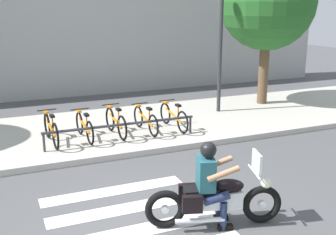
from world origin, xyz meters
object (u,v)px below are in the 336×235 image
motorcycle (215,199)px  street_lamp (221,40)px  bicycle_3 (145,120)px  tree_near_rack (268,3)px  bicycle_1 (84,127)px  bicycle_0 (51,130)px  bike_rack (122,126)px  rider (211,178)px  bicycle_4 (174,117)px  bicycle_2 (116,122)px

motorcycle → street_lamp: bearing=59.9°
bicycle_3 → street_lamp: street_lamp is taller
street_lamp → tree_near_rack: 2.30m
bicycle_1 → street_lamp: (4.62, 1.22, 1.94)m
bicycle_0 → tree_near_rack: tree_near_rack is taller
bicycle_3 → bike_rack: bicycle_3 is taller
bicycle_3 → tree_near_rack: 6.03m
rider → bicycle_4: rider is taller
rider → bicycle_4: (1.48, 4.85, -0.34)m
bicycle_3 → tree_near_rack: tree_near_rack is taller
tree_near_rack → bike_rack: bearing=-159.3°
motorcycle → bicycle_4: bearing=73.9°
motorcycle → rider: bearing=160.6°
bicycle_0 → bicycle_1: bearing=0.1°
bike_rack → street_lamp: 4.58m
bicycle_0 → bicycle_3: (2.49, 0.00, -0.02)m
bicycle_1 → bike_rack: bicycle_1 is taller
bicycle_3 → bicycle_4: bicycle_4 is taller
rider → bicycle_2: rider is taller
bicycle_1 → bicycle_3: (1.66, 0.00, -0.00)m
rider → bicycle_2: bearing=92.1°
bicycle_2 → bicycle_3: (0.83, 0.00, -0.02)m
bicycle_2 → motorcycle: bearing=-87.0°
bicycle_1 → bike_rack: (0.83, -0.55, 0.08)m
tree_near_rack → bicycle_2: bearing=-164.3°
bicycle_2 → bicycle_4: bearing=0.0°
bike_rack → motorcycle: bearing=-86.6°
bicycle_0 → bicycle_4: bearing=0.0°
bicycle_1 → tree_near_rack: size_ratio=0.31×
rider → bicycle_0: rider is taller
rider → tree_near_rack: bearing=49.2°
tree_near_rack → bicycle_1: bearing=-166.2°
bicycle_1 → bicycle_3: bicycle_1 is taller
bicycle_2 → bicycle_4: bicycle_2 is taller
bicycle_3 → motorcycle: bearing=-96.8°
bicycle_1 → bicycle_4: bearing=0.0°
bicycle_1 → bicycle_2: 0.83m
bicycle_0 → bicycle_3: bearing=0.0°
bicycle_1 → tree_near_rack: bearing=13.8°
motorcycle → bicycle_1: (-1.09, 4.87, 0.02)m
motorcycle → bicycle_3: bearing=83.2°
bicycle_2 → bike_rack: bicycle_2 is taller
bicycle_0 → street_lamp: street_lamp is taller
rider → tree_near_rack: 8.96m
bicycle_2 → street_lamp: bearing=17.8°
bicycle_1 → bicycle_4: (2.49, 0.00, 0.00)m
bicycle_4 → street_lamp: (2.13, 1.22, 1.94)m
rider → street_lamp: bearing=59.2°
rider → bicycle_3: rider is taller
bicycle_0 → bicycle_2: 1.66m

